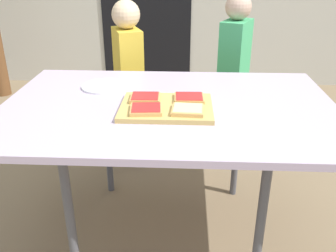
# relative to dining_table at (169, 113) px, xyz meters

# --- Properties ---
(ground_plane) EXTENTS (16.00, 16.00, 0.00)m
(ground_plane) POSITION_rel_dining_table_xyz_m (0.00, 0.00, -0.65)
(ground_plane) COLOR #7C674C
(dining_table) EXTENTS (1.41, 0.95, 0.69)m
(dining_table) POSITION_rel_dining_table_xyz_m (0.00, 0.00, 0.00)
(dining_table) COLOR #B6A2B9
(dining_table) RESTS_ON ground
(cutting_board) EXTENTS (0.37, 0.30, 0.02)m
(cutting_board) POSITION_rel_dining_table_xyz_m (-0.01, -0.06, 0.05)
(cutting_board) COLOR tan
(cutting_board) RESTS_ON dining_table
(pizza_slice_far_right) EXTENTS (0.13, 0.12, 0.02)m
(pizza_slice_far_right) POSITION_rel_dining_table_xyz_m (0.09, 0.00, 0.07)
(pizza_slice_far_right) COLOR tan
(pizza_slice_far_right) RESTS_ON cutting_board
(pizza_slice_far_left) EXTENTS (0.13, 0.12, 0.02)m
(pizza_slice_far_left) POSITION_rel_dining_table_xyz_m (-0.10, -0.01, 0.07)
(pizza_slice_far_left) COLOR tan
(pizza_slice_far_left) RESTS_ON cutting_board
(pizza_slice_near_right) EXTENTS (0.13, 0.12, 0.02)m
(pizza_slice_near_right) POSITION_rel_dining_table_xyz_m (0.08, -0.13, 0.07)
(pizza_slice_near_right) COLOR tan
(pizza_slice_near_right) RESTS_ON cutting_board
(pizza_slice_near_left) EXTENTS (0.13, 0.12, 0.02)m
(pizza_slice_near_left) POSITION_rel_dining_table_xyz_m (-0.08, -0.13, 0.07)
(pizza_slice_near_left) COLOR tan
(pizza_slice_near_left) RESTS_ON cutting_board
(plate_white_left) EXTENTS (0.22, 0.22, 0.01)m
(plate_white_left) POSITION_rel_dining_table_xyz_m (-0.31, 0.20, 0.05)
(plate_white_left) COLOR white
(plate_white_left) RESTS_ON dining_table
(child_left) EXTENTS (0.22, 0.27, 1.03)m
(child_left) POSITION_rel_dining_table_xyz_m (-0.28, 0.73, -0.06)
(child_left) COLOR #4C3C43
(child_left) RESTS_ON ground
(child_right) EXTENTS (0.23, 0.28, 1.06)m
(child_right) POSITION_rel_dining_table_xyz_m (0.37, 0.83, -0.05)
(child_right) COLOR #23223B
(child_right) RESTS_ON ground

